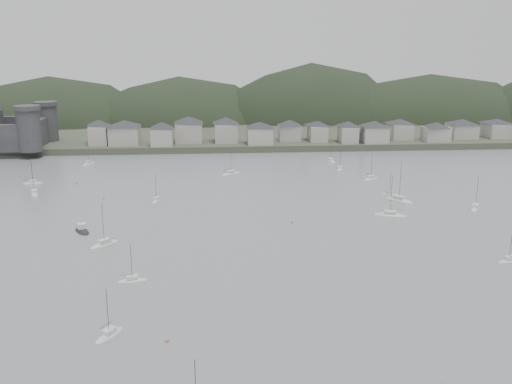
{
  "coord_description": "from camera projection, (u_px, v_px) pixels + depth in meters",
  "views": [
    {
      "loc": [
        -12.93,
        -87.55,
        48.14
      ],
      "look_at": [
        0.0,
        75.0,
        6.0
      ],
      "focal_mm": 39.93,
      "sensor_mm": 36.0,
      "label": 1
    }
  ],
  "objects": [
    {
      "name": "waterfront_town",
      "position": [
        342.0,
        129.0,
        276.21
      ],
      "size": [
        451.48,
        28.46,
        12.92
      ],
      "color": "#9E9C91",
      "rests_on": "far_shore_land"
    },
    {
      "name": "moored_fleet",
      "position": [
        226.0,
        227.0,
        154.94
      ],
      "size": [
        222.95,
        177.92,
        13.69
      ],
      "color": "silver",
      "rests_on": "ground"
    },
    {
      "name": "far_shore_land",
      "position": [
        230.0,
        117.0,
        381.88
      ],
      "size": [
        900.0,
        250.0,
        3.0
      ],
      "primitive_type": "cube",
      "color": "#383D2D",
      "rests_on": "ground"
    },
    {
      "name": "ground",
      "position": [
        291.0,
        335.0,
        97.54
      ],
      "size": [
        900.0,
        900.0,
        0.0
      ],
      "primitive_type": "plane",
      "color": "slate",
      "rests_on": "ground"
    },
    {
      "name": "mooring_buoys",
      "position": [
        192.0,
        230.0,
        152.37
      ],
      "size": [
        123.86,
        140.64,
        0.7
      ],
      "color": "#C76242",
      "rests_on": "ground"
    },
    {
      "name": "forested_ridge",
      "position": [
        239.0,
        142.0,
        360.75
      ],
      "size": [
        851.55,
        103.94,
        102.57
      ],
      "color": "black",
      "rests_on": "ground"
    },
    {
      "name": "motor_launch_far",
      "position": [
        82.0,
        230.0,
        151.52
      ],
      "size": [
        6.27,
        8.27,
        3.88
      ],
      "rotation": [
        0.0,
        0.0,
        3.64
      ],
      "color": "black",
      "rests_on": "ground"
    }
  ]
}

